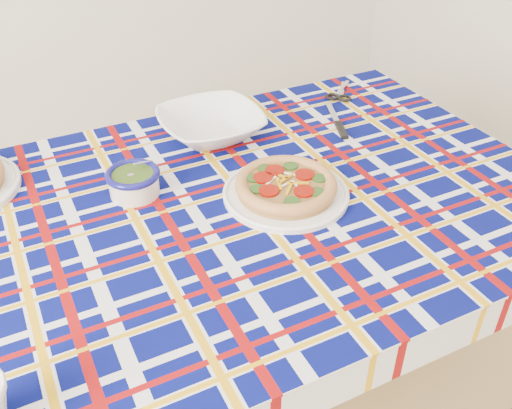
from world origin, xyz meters
name	(u,v)px	position (x,y,z in m)	size (l,w,h in m)	color
dining_table	(222,233)	(0.39, 0.39, 0.66)	(1.57, 0.99, 0.73)	brown
tablecloth	(222,225)	(0.39, 0.39, 0.69)	(1.60, 1.01, 0.10)	#040952
main_focaccia_plate	(286,185)	(0.54, 0.36, 0.77)	(0.30, 0.30, 0.06)	olive
pesto_bowl	(133,180)	(0.23, 0.52, 0.78)	(0.13, 0.13, 0.07)	#243C10
serving_bowl	(211,125)	(0.50, 0.70, 0.77)	(0.28, 0.28, 0.07)	white
table_knife	(333,113)	(0.86, 0.66, 0.74)	(0.24, 0.02, 0.01)	silver
kitchen_scissors	(342,88)	(0.98, 0.80, 0.75)	(0.18, 0.08, 0.01)	silver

